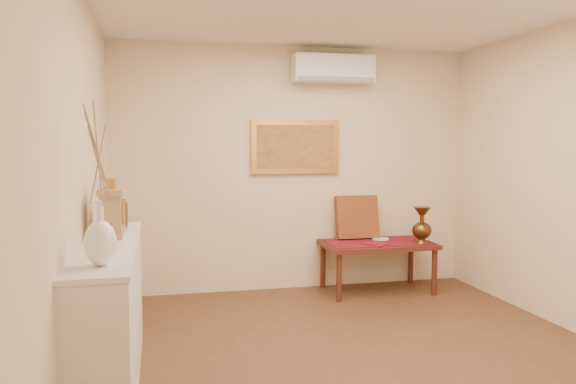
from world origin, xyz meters
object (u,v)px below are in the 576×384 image
object	(u,v)px
white_vase	(99,182)
mantel_clock	(112,212)
low_table	(377,248)
display_ledge	(110,315)
wooden_chest	(117,213)
brass_urn_tall	(422,221)

from	to	relation	value
white_vase	mantel_clock	xyz separation A→B (m)	(-0.01, 0.99, -0.28)
white_vase	low_table	world-z (taller)	white_vase
low_table	white_vase	bearing A→B (deg)	-135.59
white_vase	low_table	xyz separation A→B (m)	(2.65, 2.60, -0.95)
display_ledge	mantel_clock	bearing A→B (deg)	88.19
white_vase	display_ledge	xyz separation A→B (m)	(-0.02, 0.72, -0.94)
mantel_clock	wooden_chest	world-z (taller)	mantel_clock
white_vase	low_table	distance (m)	3.83
wooden_chest	white_vase	bearing A→B (deg)	-89.64
brass_urn_tall	display_ledge	bearing A→B (deg)	-151.33
brass_urn_tall	display_ledge	xyz separation A→B (m)	(-3.11, -1.70, -0.31)
white_vase	brass_urn_tall	size ratio (longest dim) A/B	1.90
brass_urn_tall	display_ledge	world-z (taller)	brass_urn_tall
wooden_chest	low_table	size ratio (longest dim) A/B	0.20
mantel_clock	brass_urn_tall	bearing A→B (deg)	24.78
display_ledge	wooden_chest	distance (m)	0.87
white_vase	wooden_chest	size ratio (longest dim) A/B	3.71
brass_urn_tall	mantel_clock	bearing A→B (deg)	-155.22
brass_urn_tall	low_table	size ratio (longest dim) A/B	0.40
display_ledge	wooden_chest	world-z (taller)	wooden_chest
white_vase	brass_urn_tall	xyz separation A→B (m)	(3.09, 2.42, -0.64)
low_table	mantel_clock	bearing A→B (deg)	-148.86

